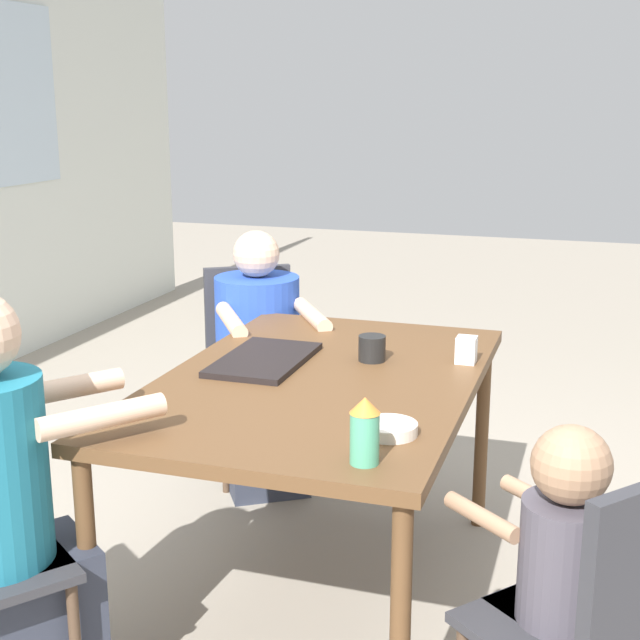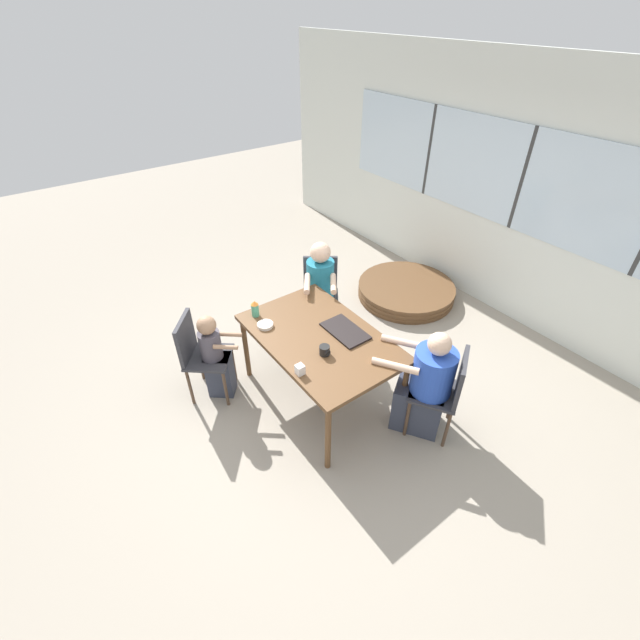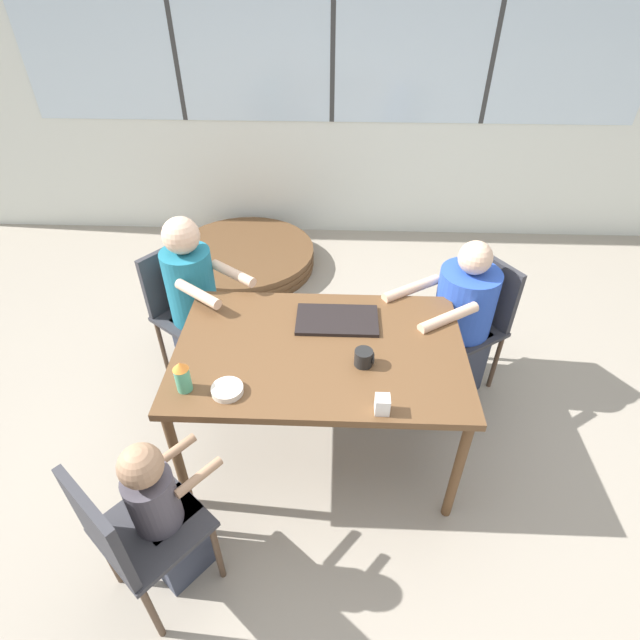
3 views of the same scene
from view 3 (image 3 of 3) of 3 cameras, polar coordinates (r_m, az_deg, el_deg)
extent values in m
plane|color=gray|center=(3.08, 0.00, -13.92)|extent=(16.00, 16.00, 0.00)
cube|color=silver|center=(4.69, 1.43, 25.66)|extent=(8.40, 0.06, 2.80)
cube|color=silver|center=(4.61, 1.47, 28.17)|extent=(5.20, 0.02, 1.08)
cube|color=#333333|center=(4.80, -16.26, 27.32)|extent=(0.04, 0.01, 1.08)
cube|color=#333333|center=(4.60, 1.47, 28.16)|extent=(0.04, 0.01, 1.08)
cube|color=#333333|center=(4.76, 19.24, 26.71)|extent=(0.04, 0.01, 1.08)
cube|color=brown|center=(2.53, 0.00, -3.55)|extent=(1.46, 0.94, 0.04)
cylinder|color=brown|center=(2.64, -15.87, -15.36)|extent=(0.05, 0.05, 0.72)
cylinder|color=brown|center=(2.61, 15.40, -16.35)|extent=(0.05, 0.05, 0.72)
cylinder|color=brown|center=(3.19, -12.05, -3.22)|extent=(0.05, 0.05, 0.72)
cylinder|color=brown|center=(3.15, 12.80, -3.85)|extent=(0.05, 0.05, 0.72)
cube|color=#333338|center=(3.32, -14.31, 0.41)|extent=(0.56, 0.56, 0.03)
cube|color=#333338|center=(3.32, -16.88, 4.62)|extent=(0.25, 0.33, 0.42)
cylinder|color=#4C3828|center=(3.44, -9.76, -2.38)|extent=(0.03, 0.03, 0.44)
cylinder|color=#4C3828|center=(3.29, -14.04, -5.37)|extent=(0.03, 0.03, 0.44)
cylinder|color=#4C3828|center=(3.65, -13.43, -0.17)|extent=(0.03, 0.03, 0.44)
cylinder|color=#4C3828|center=(3.51, -17.60, -2.87)|extent=(0.03, 0.03, 0.44)
cube|color=#333338|center=(3.25, 16.12, -0.88)|extent=(0.55, 0.55, 0.03)
cube|color=#333338|center=(3.24, 19.07, 3.21)|extent=(0.24, 0.34, 0.42)
cylinder|color=#4C3828|center=(3.22, 15.29, -6.73)|extent=(0.03, 0.03, 0.44)
cylinder|color=#4C3828|center=(3.39, 11.42, -3.32)|extent=(0.03, 0.03, 0.44)
cylinder|color=#4C3828|center=(3.43, 19.41, -4.51)|extent=(0.03, 0.03, 0.44)
cylinder|color=#4C3828|center=(3.59, 15.57, -1.41)|extent=(0.03, 0.03, 0.44)
cube|color=#333338|center=(2.37, -18.58, -21.52)|extent=(0.56, 0.56, 0.03)
cube|color=#333338|center=(2.17, -24.01, -21.05)|extent=(0.32, 0.27, 0.42)
cylinder|color=#4C3828|center=(2.68, -16.45, -19.67)|extent=(0.03, 0.03, 0.44)
cylinder|color=#4C3828|center=(2.52, -11.65, -24.49)|extent=(0.03, 0.03, 0.44)
cylinder|color=#4C3828|center=(2.64, -22.96, -23.68)|extent=(0.03, 0.03, 0.44)
cylinder|color=#4C3828|center=(2.47, -18.63, -29.08)|extent=(0.03, 0.03, 0.44)
cube|color=#333847|center=(3.39, -12.67, -3.17)|extent=(0.44, 0.43, 0.47)
cylinder|color=#1E7089|center=(3.15, -14.56, 3.76)|extent=(0.30, 0.30, 0.48)
sphere|color=#DBB293|center=(2.97, -15.62, 9.29)|extent=(0.22, 0.22, 0.22)
cylinder|color=#DBB293|center=(2.98, -9.91, 5.28)|extent=(0.30, 0.24, 0.06)
cylinder|color=#DBB293|center=(2.84, -13.79, 2.92)|extent=(0.30, 0.24, 0.06)
cube|color=#333847|center=(3.33, 14.10, -4.45)|extent=(0.53, 0.50, 0.47)
cylinder|color=#284CB7|center=(3.10, 16.29, 2.03)|extent=(0.35, 0.35, 0.42)
sphere|color=#DBB293|center=(2.94, 17.34, 6.81)|extent=(0.19, 0.19, 0.19)
cylinder|color=#DBB293|center=(2.77, 14.49, 0.26)|extent=(0.36, 0.26, 0.06)
cylinder|color=#DBB293|center=(2.95, 10.38, 3.54)|extent=(0.36, 0.26, 0.06)
cube|color=#333847|center=(2.57, -15.93, -23.03)|extent=(0.29, 0.30, 0.47)
cylinder|color=#4C4751|center=(2.25, -18.52, -18.93)|extent=(0.20, 0.20, 0.29)
sphere|color=#A37A5B|center=(2.07, -19.83, -15.41)|extent=(0.17, 0.17, 0.17)
cylinder|color=#A37A5B|center=(2.29, -16.47, -14.31)|extent=(0.17, 0.20, 0.04)
cylinder|color=#A37A5B|center=(2.19, -13.67, -17.04)|extent=(0.17, 0.20, 0.04)
cube|color=black|center=(2.68, 1.97, 0.01)|extent=(0.44, 0.26, 0.02)
cylinder|color=black|center=(2.41, 4.99, -4.32)|extent=(0.09, 0.09, 0.08)
torus|color=black|center=(2.41, 6.06, -4.34)|extent=(0.01, 0.06, 0.06)
cylinder|color=#4CA57F|center=(2.35, -15.38, -6.55)|extent=(0.07, 0.07, 0.13)
cone|color=orange|center=(2.29, -15.72, -5.09)|extent=(0.07, 0.07, 0.04)
cube|color=silver|center=(2.20, 7.13, -9.56)|extent=(0.06, 0.06, 0.09)
cylinder|color=silver|center=(2.32, -10.55, -7.85)|extent=(0.15, 0.15, 0.03)
cylinder|color=brown|center=(4.60, -8.54, 6.24)|extent=(1.23, 1.23, 0.03)
cylinder|color=brown|center=(4.59, -8.58, 6.56)|extent=(1.25, 1.25, 0.03)
cylinder|color=brown|center=(4.57, -8.61, 6.88)|extent=(1.23, 1.23, 0.03)
cylinder|color=brown|center=(4.56, -8.65, 7.20)|extent=(1.25, 1.25, 0.03)
cylinder|color=brown|center=(4.54, -8.69, 7.52)|extent=(1.23, 1.23, 0.03)
cylinder|color=brown|center=(4.53, -8.72, 7.85)|extent=(1.25, 1.25, 0.03)
camera|label=1|loc=(2.91, -60.57, 1.47)|focal=50.00mm
camera|label=2|loc=(2.41, 100.09, 14.61)|focal=24.00mm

